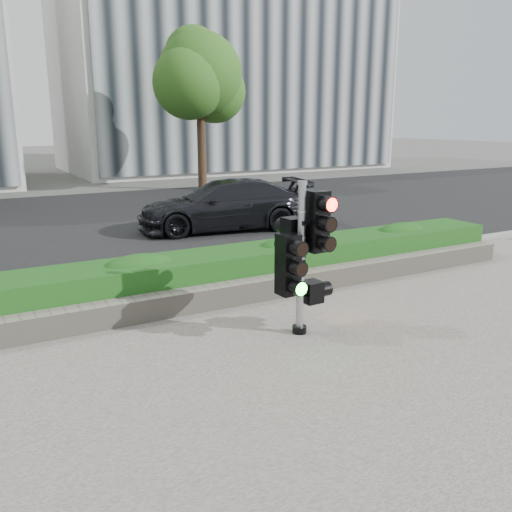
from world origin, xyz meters
name	(u,v)px	position (x,y,z in m)	size (l,w,h in m)	color
ground	(294,350)	(0.00, 0.00, 0.00)	(120.00, 120.00, 0.00)	#51514C
sidewalk	(449,451)	(0.00, -2.50, 0.01)	(16.00, 11.00, 0.03)	#9E9389
road	(102,222)	(0.00, 10.00, 0.01)	(60.00, 13.00, 0.02)	black
curb	(197,282)	(0.00, 3.15, 0.06)	(60.00, 0.25, 0.12)	gray
stone_wall	(228,294)	(0.00, 1.90, 0.20)	(12.00, 0.32, 0.34)	gray
hedge	(211,274)	(0.00, 2.55, 0.37)	(12.00, 1.00, 0.68)	#317C26
building_right	(222,64)	(11.00, 25.00, 6.00)	(18.00, 10.00, 12.00)	#B7B7B2
tree_right	(199,77)	(5.48, 15.55, 4.48)	(4.10, 3.58, 6.53)	black
traffic_signal	(301,251)	(0.36, 0.42, 1.17)	(0.72, 0.54, 2.06)	black
car_dark	(224,205)	(2.58, 7.39, 0.67)	(1.83, 4.50, 1.31)	black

